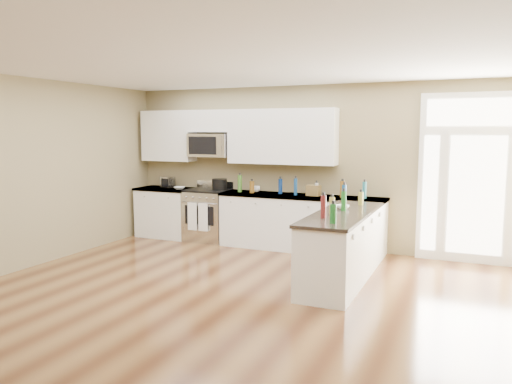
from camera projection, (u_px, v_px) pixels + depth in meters
ground at (200, 329)px, 5.13m from camera, size 8.00×8.00×0.00m
room_shell at (197, 163)px, 4.92m from camera, size 8.00×8.00×8.00m
back_cabinet_left at (167, 214)px, 9.58m from camera, size 1.10×0.66×0.94m
back_cabinet_right at (301, 224)px, 8.49m from camera, size 2.85×0.66×0.94m
peninsula_cabinet at (342, 249)px, 6.74m from camera, size 0.69×2.32×0.94m
upper_cabinet_left at (169, 136)px, 9.53m from camera, size 1.04×0.33×0.95m
upper_cabinet_right at (282, 137)px, 8.61m from camera, size 1.94×0.33×0.95m
upper_cabinet_short at (211, 121)px, 9.12m from camera, size 0.82×0.33×0.40m
microwave at (210, 145)px, 9.14m from camera, size 0.78×0.41×0.42m
entry_door at (477, 179)px, 7.54m from camera, size 1.70×0.10×2.60m
kitchen_range at (208, 215)px, 9.21m from camera, size 0.77×0.69×1.08m
stockpot at (220, 184)px, 9.13m from camera, size 0.32×0.32×0.21m
toaster_oven at (168, 182)px, 9.60m from camera, size 0.29×0.26×0.21m
cardboard_box at (314, 190)px, 8.37m from camera, size 0.24×0.19×0.18m
bowl_left at (179, 188)px, 9.27m from camera, size 0.24×0.24×0.05m
bowl_peninsula at (343, 207)px, 6.98m from camera, size 0.18×0.18×0.06m
cup_counter at (256, 189)px, 8.90m from camera, size 0.17×0.17×0.11m
counter_bottles at (313, 194)px, 7.61m from camera, size 2.39×2.42×0.32m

